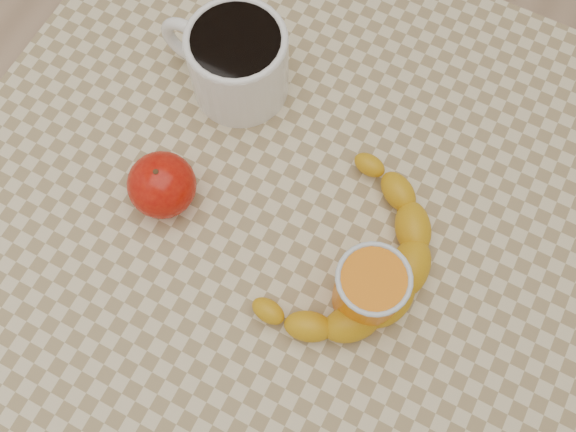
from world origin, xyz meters
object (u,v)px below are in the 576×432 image
at_px(banana, 350,259).
at_px(apple, 162,185).
at_px(table, 288,245).
at_px(orange_juice_glass, 369,289).
at_px(coffee_mug, 236,60).

bearing_deg(banana, apple, -157.42).
distance_m(table, orange_juice_glass, 0.18).
relative_size(apple, banana, 0.24).
bearing_deg(banana, orange_juice_glass, -23.61).
xyz_separation_m(table, apple, (-0.14, -0.04, 0.12)).
distance_m(apple, banana, 0.22).
bearing_deg(table, orange_juice_glass, -19.44).
bearing_deg(orange_juice_glass, banana, 139.82).
height_order(table, orange_juice_glass, orange_juice_glass).
bearing_deg(apple, orange_juice_glass, -0.87).
xyz_separation_m(coffee_mug, banana, (0.22, -0.14, -0.03)).
relative_size(orange_juice_glass, apple, 1.15).
bearing_deg(table, apple, -165.12).
bearing_deg(table, banana, -9.22).
distance_m(table, banana, 0.14).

